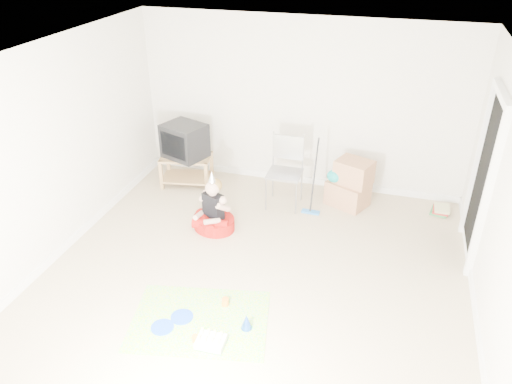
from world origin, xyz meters
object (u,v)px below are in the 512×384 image
(folding_chair, at_px, (285,174))
(birthday_cake, at_px, (211,342))
(seated_woman, at_px, (214,216))
(crt_tv, at_px, (185,141))
(cardboard_boxes, at_px, (350,184))
(tv_stand, at_px, (187,168))

(folding_chair, relative_size, birthday_cake, 3.69)
(seated_woman, bearing_deg, crt_tv, 128.14)
(cardboard_boxes, bearing_deg, crt_tv, -178.58)
(crt_tv, height_order, seated_woman, crt_tv)
(seated_woman, xyz_separation_m, birthday_cake, (0.73, -2.04, -0.15))
(tv_stand, height_order, crt_tv, crt_tv)
(crt_tv, distance_m, seated_woman, 1.51)
(cardboard_boxes, distance_m, seated_woman, 2.06)
(seated_woman, bearing_deg, tv_stand, 128.14)
(folding_chair, xyz_separation_m, birthday_cake, (-0.05, -2.93, -0.48))
(crt_tv, distance_m, cardboard_boxes, 2.59)
(birthday_cake, bearing_deg, crt_tv, 116.87)
(crt_tv, height_order, folding_chair, folding_chair)
(cardboard_boxes, xyz_separation_m, seated_woman, (-1.69, -1.17, -0.15))
(cardboard_boxes, height_order, seated_woman, seated_woman)
(crt_tv, relative_size, folding_chair, 0.57)
(folding_chair, relative_size, cardboard_boxes, 1.49)
(crt_tv, bearing_deg, cardboard_boxes, 21.98)
(birthday_cake, bearing_deg, tv_stand, 116.87)
(folding_chair, distance_m, cardboard_boxes, 0.98)
(folding_chair, height_order, seated_woman, folding_chair)
(tv_stand, relative_size, birthday_cake, 2.93)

